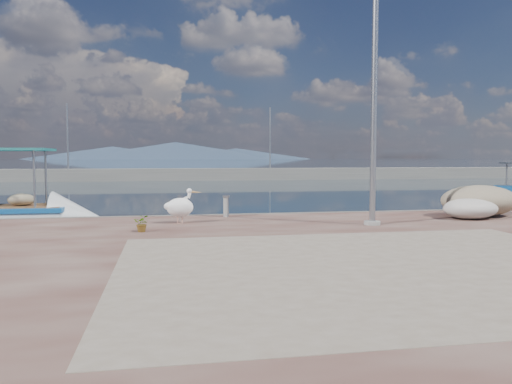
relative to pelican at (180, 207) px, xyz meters
name	(u,v)px	position (x,y,z in m)	size (l,w,h in m)	color
ground	(286,261)	(2.26, -3.18, -0.96)	(1400.00, 1400.00, 0.00)	#162635
quay	(417,352)	(2.26, -9.18, -0.71)	(44.00, 22.00, 0.50)	#44231D
quay_patch	(385,265)	(3.26, -6.18, -0.45)	(9.00, 7.00, 0.01)	gray
breakwater	(193,174)	(2.26, 36.82, -0.35)	(120.00, 2.20, 7.50)	gray
mountains	(172,152)	(6.65, 646.82, 8.55)	(370.00, 280.00, 22.00)	#28384C
pelican	(180,207)	(0.00, 0.00, 0.00)	(0.99, 0.46, 0.97)	tan
lamp_post	(374,103)	(5.14, -1.25, 2.84)	(0.44, 0.96, 7.00)	gray
bollard_near	(226,205)	(1.42, 1.21, -0.10)	(0.22, 0.22, 0.66)	gray
potted_plant	(142,223)	(-0.98, -1.51, -0.25)	(0.38, 0.33, 0.43)	#33722D
net_pile_d	(470,209)	(8.54, -0.59, -0.15)	(1.65, 1.24, 0.62)	silver
net_pile_c	(480,201)	(9.24, 0.00, 0.03)	(2.47, 1.77, 0.97)	tan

